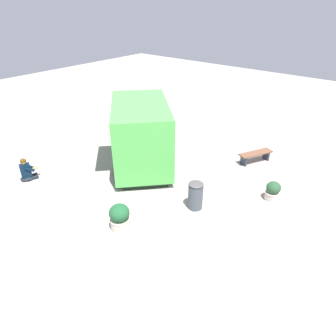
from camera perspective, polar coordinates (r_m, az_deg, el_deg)
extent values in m
plane|color=#A59896|center=(12.34, -1.76, 0.24)|extent=(40.00, 40.00, 0.00)
cube|color=#54C450|center=(11.89, -5.15, 6.53)|extent=(4.19, 4.26, 2.39)
cube|color=#54C450|center=(14.58, -5.69, 9.63)|extent=(2.61, 2.60, 1.75)
cube|color=black|center=(15.24, -5.89, 11.75)|extent=(1.25, 1.18, 0.66)
cube|color=black|center=(11.85, -10.36, 6.82)|extent=(1.48, 1.56, 0.84)
cube|color=white|center=(11.52, -12.29, 11.34)|extent=(2.03, 2.10, 0.03)
cube|color=black|center=(13.19, -5.09, 2.74)|extent=(4.83, 4.98, 0.22)
cylinder|color=black|center=(14.68, -1.80, 7.00)|extent=(0.70, 0.73, 0.79)
cylinder|color=black|center=(14.63, -9.23, 6.53)|extent=(0.70, 0.73, 0.79)
cylinder|color=black|center=(11.79, -0.15, 0.93)|extent=(0.70, 0.73, 0.79)
cylinder|color=black|center=(11.72, -9.36, 0.32)|extent=(0.70, 0.73, 0.79)
ellipsoid|color=#1F262E|center=(12.67, -25.13, -1.69)|extent=(0.64, 0.60, 0.13)
cube|color=#1F262E|center=(12.59, -24.18, -1.69)|extent=(0.38, 0.23, 0.11)
cube|color=#1F262E|center=(12.77, -24.32, -1.28)|extent=(0.38, 0.23, 0.11)
cube|color=#0C2236|center=(12.52, -25.45, -0.41)|extent=(0.42, 0.34, 0.52)
sphere|color=#A3795B|center=(12.36, -25.81, 1.05)|extent=(0.22, 0.22, 0.22)
sphere|color=#533C0F|center=(12.34, -25.83, 1.16)|extent=(0.22, 0.22, 0.22)
cube|color=#0C2236|center=(12.39, -24.82, -0.19)|extent=(0.35, 0.21, 0.28)
cube|color=#0C2236|center=(12.59, -24.96, 0.25)|extent=(0.35, 0.21, 0.28)
cylinder|color=#D7AC58|center=(12.53, -24.07, -0.08)|extent=(0.34, 0.11, 0.09)
cube|color=#72A23B|center=(12.52, -24.08, -0.01)|extent=(0.28, 0.07, 0.02)
cylinder|color=beige|center=(10.93, 19.15, -4.99)|extent=(0.47, 0.47, 0.31)
torus|color=beige|center=(10.85, 19.27, -4.39)|extent=(0.50, 0.50, 0.04)
ellipsoid|color=#295030|center=(10.75, 19.44, -3.52)|extent=(0.48, 0.48, 0.41)
sphere|color=#ED3E88|center=(10.69, 20.38, -3.15)|extent=(0.06, 0.06, 0.06)
sphere|color=#F1369B|center=(10.84, 19.38, -2.59)|extent=(0.07, 0.07, 0.07)
sphere|color=#EB3595|center=(10.62, 20.24, -3.83)|extent=(0.05, 0.05, 0.05)
sphere|color=#F83E91|center=(10.77, 18.74, -2.73)|extent=(0.05, 0.05, 0.05)
sphere|color=#F34785|center=(10.75, 18.51, -2.97)|extent=(0.06, 0.06, 0.06)
cylinder|color=beige|center=(9.25, -9.05, -10.38)|extent=(0.57, 0.57, 0.36)
torus|color=beige|center=(9.14, -9.13, -9.58)|extent=(0.60, 0.60, 0.04)
ellipsoid|color=#205B32|center=(8.99, -9.25, -8.38)|extent=(0.61, 0.61, 0.52)
sphere|color=purple|center=(8.78, -8.56, -8.98)|extent=(0.09, 0.09, 0.09)
sphere|color=purple|center=(9.08, -10.23, -7.24)|extent=(0.06, 0.06, 0.06)
sphere|color=#A24AAE|center=(8.95, -10.83, -8.01)|extent=(0.07, 0.07, 0.07)
sphere|color=#984F9D|center=(9.17, -9.51, -7.25)|extent=(0.08, 0.08, 0.08)
cube|color=brown|center=(13.02, 16.35, 2.73)|extent=(1.49, 1.02, 0.06)
cube|color=#262C3D|center=(12.77, 14.16, 1.36)|extent=(0.22, 0.34, 0.39)
cube|color=#262C3D|center=(13.48, 18.15, 2.32)|extent=(0.22, 0.34, 0.39)
cylinder|color=#485157|center=(9.84, 5.23, -5.43)|extent=(0.48, 0.48, 0.87)
ellipsoid|color=#4F4C4E|center=(9.57, 5.36, -3.10)|extent=(0.49, 0.49, 0.11)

